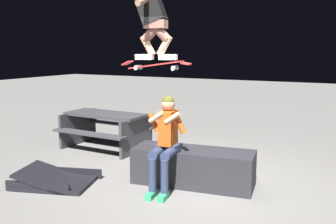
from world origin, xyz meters
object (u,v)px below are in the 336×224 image
ledge_box_main (193,167)px  skater_airborne (152,16)px  picnic_table_back (106,125)px  kicker_ramp (56,181)px  skateboard (156,65)px  person_sitting_on_ledge (165,138)px

ledge_box_main → skater_airborne: skater_airborne is taller
picnic_table_back → kicker_ramp: bearing=106.1°
skater_airborne → picnic_table_back: skater_airborne is taller
skateboard → skater_airborne: bearing=9.9°
kicker_ramp → skateboard: bearing=-154.1°
person_sitting_on_ledge → skater_airborne: skater_airborne is taller
person_sitting_on_ledge → kicker_ramp: 1.85m
ledge_box_main → person_sitting_on_ledge: person_sitting_on_ledge is taller
person_sitting_on_ledge → kicker_ramp: size_ratio=1.08×
ledge_box_main → skateboard: size_ratio=1.77×
skater_airborne → person_sitting_on_ledge: bearing=159.1°
kicker_ramp → picnic_table_back: 2.23m
skateboard → picnic_table_back: size_ratio=0.60×
skater_airborne → ledge_box_main: bearing=-149.6°
ledge_box_main → skater_airborne: (0.53, 0.31, 2.24)m
person_sitting_on_ledge → skater_airborne: 1.75m
skateboard → kicker_ramp: bearing=25.9°
person_sitting_on_ledge → kicker_ramp: person_sitting_on_ledge is taller
ledge_box_main → picnic_table_back: picnic_table_back is taller
skateboard → kicker_ramp: size_ratio=0.81×
ledge_box_main → picnic_table_back: 2.72m
skater_airborne → picnic_table_back: size_ratio=0.64×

